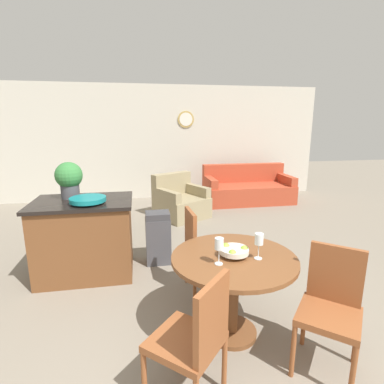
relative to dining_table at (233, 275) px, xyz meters
name	(u,v)px	position (x,y,z in m)	size (l,w,h in m)	color
wall_back	(159,143)	(-0.23, 5.13, 0.78)	(8.00, 0.09, 2.70)	beige
dining_table	(233,275)	(0.00, 0.00, 0.00)	(1.05, 1.05, 0.74)	brown
dining_chair_near_left	(195,336)	(-0.45, -0.61, -0.05)	(0.59, 0.59, 0.93)	brown
dining_chair_near_right	(331,303)	(0.61, -0.45, -0.05)	(0.59, 0.59, 0.93)	brown
dining_chair_far_side	(201,246)	(-0.12, 0.75, -0.05)	(0.44, 0.44, 0.93)	brown
fruit_bowl	(234,251)	(0.00, 0.00, 0.22)	(0.24, 0.24, 0.09)	silver
wine_glass_left	(219,245)	(-0.16, -0.11, 0.33)	(0.07, 0.07, 0.22)	silver
wine_glass_right	(259,240)	(0.18, -0.08, 0.33)	(0.07, 0.07, 0.22)	silver
kitchen_island	(85,238)	(-1.42, 1.37, -0.10)	(1.14, 0.80, 0.93)	brown
teal_bowl	(88,200)	(-1.33, 1.22, 0.41)	(0.40, 0.40, 0.07)	#147A7F
potted_plant	(69,178)	(-1.58, 1.53, 0.60)	(0.32, 0.32, 0.44)	#4C4C51
trash_bin	(158,238)	(-0.53, 1.52, -0.23)	(0.32, 0.26, 0.69)	#47474C
couch	(247,189)	(1.76, 4.33, -0.28)	(2.00, 0.97, 0.85)	#B24228
armchair	(180,202)	(0.04, 3.46, -0.29)	(1.15, 1.16, 0.84)	#998966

